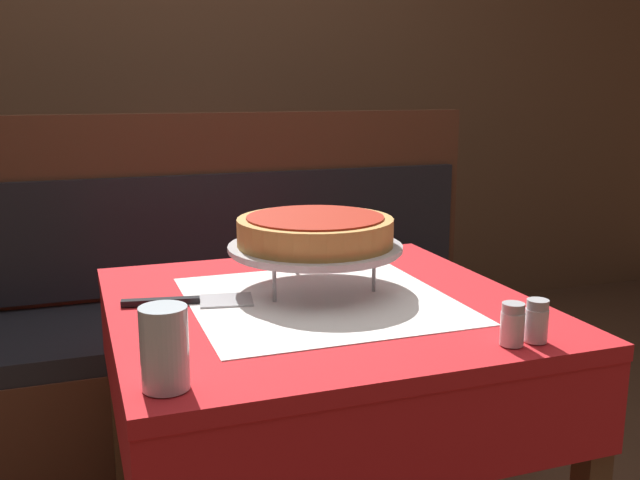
% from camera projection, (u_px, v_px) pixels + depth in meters
% --- Properties ---
extents(dining_table_front, '(0.83, 0.83, 0.73)m').
position_uv_depth(dining_table_front, '(320.00, 353.00, 1.47)').
color(dining_table_front, red).
rests_on(dining_table_front, ground_plane).
extents(dining_table_rear, '(0.69, 0.69, 0.72)m').
position_uv_depth(dining_table_rear, '(220.00, 217.00, 2.94)').
color(dining_table_rear, red).
rests_on(dining_table_rear, ground_plane).
extents(booth_bench, '(1.72, 0.54, 1.07)m').
position_uv_depth(booth_bench, '(238.00, 357.00, 2.24)').
color(booth_bench, '#4C2819').
rests_on(booth_bench, ground_plane).
extents(back_wall_panel, '(6.00, 0.04, 2.40)m').
position_uv_depth(back_wall_panel, '(171.00, 74.00, 3.17)').
color(back_wall_panel, brown).
rests_on(back_wall_panel, ground_plane).
extents(pizza_pan_stand, '(0.37, 0.37, 0.10)m').
position_uv_depth(pizza_pan_stand, '(315.00, 249.00, 1.51)').
color(pizza_pan_stand, '#ADADB2').
rests_on(pizza_pan_stand, dining_table_front).
extents(deep_dish_pizza, '(0.33, 0.33, 0.06)m').
position_uv_depth(deep_dish_pizza, '(315.00, 230.00, 1.50)').
color(deep_dish_pizza, '#C68E47').
rests_on(deep_dish_pizza, pizza_pan_stand).
extents(pizza_server, '(0.26, 0.11, 0.01)m').
position_uv_depth(pizza_server, '(194.00, 301.00, 1.42)').
color(pizza_server, '#BCBCC1').
rests_on(pizza_server, dining_table_front).
extents(water_glass_near, '(0.07, 0.07, 0.12)m').
position_uv_depth(water_glass_near, '(165.00, 348.00, 1.01)').
color(water_glass_near, silver).
rests_on(water_glass_near, dining_table_front).
extents(salt_shaker, '(0.04, 0.04, 0.07)m').
position_uv_depth(salt_shaker, '(512.00, 324.00, 1.19)').
color(salt_shaker, silver).
rests_on(salt_shaker, dining_table_front).
extents(pepper_shaker, '(0.04, 0.04, 0.07)m').
position_uv_depth(pepper_shaker, '(537.00, 321.00, 1.20)').
color(pepper_shaker, silver).
rests_on(pepper_shaker, dining_table_front).
extents(napkin_holder, '(0.10, 0.05, 0.09)m').
position_uv_depth(napkin_holder, '(315.00, 238.00, 1.81)').
color(napkin_holder, '#B2B2B7').
rests_on(napkin_holder, dining_table_front).
extents(condiment_caddy, '(0.15, 0.15, 0.17)m').
position_uv_depth(condiment_caddy, '(236.00, 181.00, 3.01)').
color(condiment_caddy, black).
rests_on(condiment_caddy, dining_table_rear).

